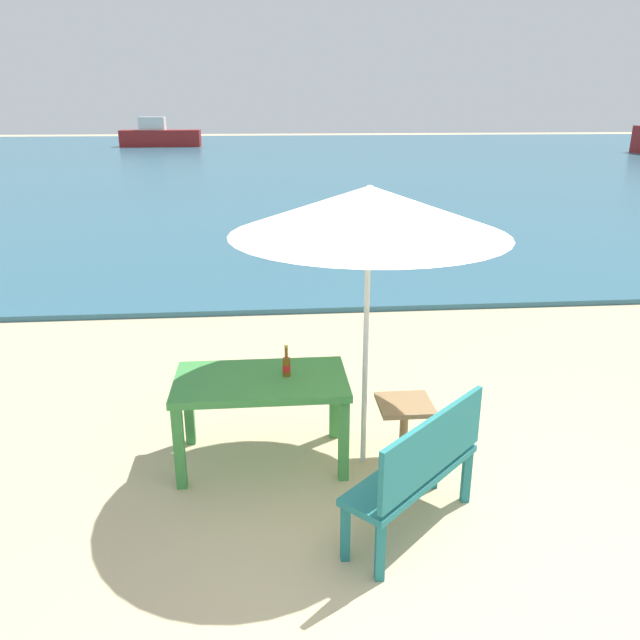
{
  "coord_description": "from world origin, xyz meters",
  "views": [
    {
      "loc": [
        -1.23,
        -3.49,
        2.87
      ],
      "look_at": [
        -0.65,
        3.0,
        0.6
      ],
      "focal_mm": 35.1,
      "sensor_mm": 36.0,
      "label": 1
    }
  ],
  "objects_px": {
    "beer_bottle_amber": "(286,365)",
    "patio_umbrella": "(369,211)",
    "picnic_table_green": "(261,390)",
    "boat_cargo_ship": "(159,136)",
    "side_table_wood": "(404,423)",
    "bench_teal_center": "(421,465)",
    "swimmer_person": "(265,235)"
  },
  "relations": [
    {
      "from": "picnic_table_green",
      "to": "beer_bottle_amber",
      "type": "xyz_separation_m",
      "value": [
        0.21,
        0.03,
        0.2
      ]
    },
    {
      "from": "beer_bottle_amber",
      "to": "boat_cargo_ship",
      "type": "relative_size",
      "value": 0.05
    },
    {
      "from": "beer_bottle_amber",
      "to": "boat_cargo_ship",
      "type": "distance_m",
      "value": 40.06
    },
    {
      "from": "picnic_table_green",
      "to": "bench_teal_center",
      "type": "height_order",
      "value": "bench_teal_center"
    },
    {
      "from": "bench_teal_center",
      "to": "swimmer_person",
      "type": "bearing_deg",
      "value": 96.06
    },
    {
      "from": "swimmer_person",
      "to": "patio_umbrella",
      "type": "bearing_deg",
      "value": -84.87
    },
    {
      "from": "picnic_table_green",
      "to": "side_table_wood",
      "type": "distance_m",
      "value": 1.22
    },
    {
      "from": "boat_cargo_ship",
      "to": "swimmer_person",
      "type": "bearing_deg",
      "value": -77.66
    },
    {
      "from": "beer_bottle_amber",
      "to": "swimmer_person",
      "type": "height_order",
      "value": "beer_bottle_amber"
    },
    {
      "from": "picnic_table_green",
      "to": "bench_teal_center",
      "type": "relative_size",
      "value": 1.25
    },
    {
      "from": "patio_umbrella",
      "to": "side_table_wood",
      "type": "height_order",
      "value": "patio_umbrella"
    },
    {
      "from": "bench_teal_center",
      "to": "boat_cargo_ship",
      "type": "relative_size",
      "value": 0.21
    },
    {
      "from": "side_table_wood",
      "to": "bench_teal_center",
      "type": "bearing_deg",
      "value": -95.98
    },
    {
      "from": "beer_bottle_amber",
      "to": "swimmer_person",
      "type": "relative_size",
      "value": 0.65
    },
    {
      "from": "beer_bottle_amber",
      "to": "patio_umbrella",
      "type": "relative_size",
      "value": 0.12
    },
    {
      "from": "beer_bottle_amber",
      "to": "patio_umbrella",
      "type": "distance_m",
      "value": 1.42
    },
    {
      "from": "picnic_table_green",
      "to": "swimmer_person",
      "type": "distance_m",
      "value": 8.34
    },
    {
      "from": "side_table_wood",
      "to": "boat_cargo_ship",
      "type": "relative_size",
      "value": 0.1
    },
    {
      "from": "patio_umbrella",
      "to": "boat_cargo_ship",
      "type": "height_order",
      "value": "patio_umbrella"
    },
    {
      "from": "patio_umbrella",
      "to": "swimmer_person",
      "type": "bearing_deg",
      "value": 95.13
    },
    {
      "from": "picnic_table_green",
      "to": "side_table_wood",
      "type": "xyz_separation_m",
      "value": [
        1.18,
        -0.11,
        -0.3
      ]
    },
    {
      "from": "bench_teal_center",
      "to": "boat_cargo_ship",
      "type": "xyz_separation_m",
      "value": [
        -7.81,
        40.53,
        0.22
      ]
    },
    {
      "from": "beer_bottle_amber",
      "to": "patio_umbrella",
      "type": "bearing_deg",
      "value": -10.54
    },
    {
      "from": "side_table_wood",
      "to": "boat_cargo_ship",
      "type": "distance_m",
      "value": 40.37
    },
    {
      "from": "picnic_table_green",
      "to": "side_table_wood",
      "type": "bearing_deg",
      "value": -5.16
    },
    {
      "from": "patio_umbrella",
      "to": "boat_cargo_ship",
      "type": "relative_size",
      "value": 0.44
    },
    {
      "from": "picnic_table_green",
      "to": "boat_cargo_ship",
      "type": "xyz_separation_m",
      "value": [
        -6.73,
        39.48,
        0.11
      ]
    },
    {
      "from": "picnic_table_green",
      "to": "beer_bottle_amber",
      "type": "distance_m",
      "value": 0.29
    },
    {
      "from": "side_table_wood",
      "to": "beer_bottle_amber",
      "type": "bearing_deg",
      "value": 172.23
    },
    {
      "from": "side_table_wood",
      "to": "swimmer_person",
      "type": "height_order",
      "value": "side_table_wood"
    },
    {
      "from": "picnic_table_green",
      "to": "boat_cargo_ship",
      "type": "distance_m",
      "value": 40.05
    },
    {
      "from": "beer_bottle_amber",
      "to": "picnic_table_green",
      "type": "bearing_deg",
      "value": -173.15
    }
  ]
}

